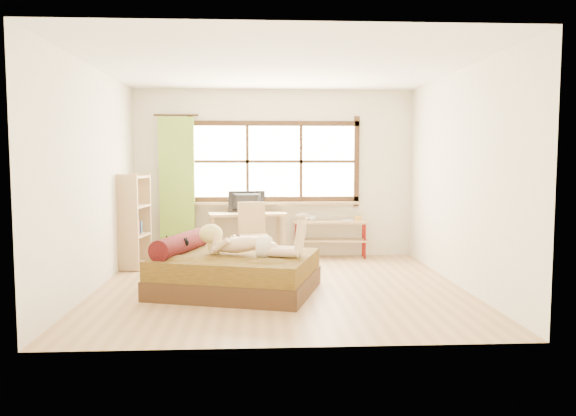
{
  "coord_description": "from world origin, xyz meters",
  "views": [
    {
      "loc": [
        -0.27,
        -6.86,
        1.59
      ],
      "look_at": [
        0.11,
        0.2,
        0.97
      ],
      "focal_mm": 35.0,
      "sensor_mm": 36.0,
      "label": 1
    }
  ],
  "objects": [
    {
      "name": "wall_front",
      "position": [
        0.0,
        -2.25,
        1.35
      ],
      "size": [
        4.5,
        0.0,
        4.5
      ],
      "primitive_type": "plane",
      "rotation": [
        -1.57,
        0.0,
        0.0
      ],
      "color": "silver",
      "rests_on": "floor"
    },
    {
      "name": "book",
      "position": [
        1.1,
        2.07,
        0.61
      ],
      "size": [
        0.17,
        0.23,
        0.02
      ],
      "primitive_type": "imported",
      "rotation": [
        0.0,
        0.0,
        -0.06
      ],
      "color": "gray",
      "rests_on": "pipe_shelf"
    },
    {
      "name": "bed",
      "position": [
        -0.58,
        -0.21,
        0.24
      ],
      "size": [
        2.14,
        1.89,
        0.69
      ],
      "rotation": [
        0.0,
        0.0,
        -0.28
      ],
      "color": "#35250F",
      "rests_on": "floor"
    },
    {
      "name": "woman",
      "position": [
        -0.38,
        -0.27,
        0.72
      ],
      "size": [
        1.31,
        0.7,
        0.54
      ],
      "primitive_type": null,
      "rotation": [
        0.0,
        0.0,
        -0.28
      ],
      "color": "beige",
      "rests_on": "bed"
    },
    {
      "name": "curtain",
      "position": [
        -1.55,
        2.13,
        1.15
      ],
      "size": [
        0.55,
        0.1,
        2.2
      ],
      "primitive_type": "cube",
      "color": "#689B2A",
      "rests_on": "wall_back"
    },
    {
      "name": "bookshelf",
      "position": [
        -2.08,
        1.37,
        0.69
      ],
      "size": [
        0.41,
        0.63,
        1.37
      ],
      "rotation": [
        0.0,
        0.0,
        -0.13
      ],
      "color": "#9D8355",
      "rests_on": "floor"
    },
    {
      "name": "wall_back",
      "position": [
        0.0,
        2.25,
        1.35
      ],
      "size": [
        4.5,
        0.0,
        4.5
      ],
      "primitive_type": "plane",
      "rotation": [
        1.57,
        0.0,
        0.0
      ],
      "color": "silver",
      "rests_on": "floor"
    },
    {
      "name": "ceiling",
      "position": [
        0.0,
        0.0,
        2.7
      ],
      "size": [
        4.5,
        4.5,
        0.0
      ],
      "primitive_type": "plane",
      "rotation": [
        3.14,
        0.0,
        0.0
      ],
      "color": "white",
      "rests_on": "wall_back"
    },
    {
      "name": "cup",
      "position": [
        0.6,
        2.07,
        0.64
      ],
      "size": [
        0.12,
        0.12,
        0.09
      ],
      "primitive_type": "imported",
      "rotation": [
        0.0,
        0.0,
        -0.06
      ],
      "color": "gray",
      "rests_on": "pipe_shelf"
    },
    {
      "name": "chair",
      "position": [
        -0.35,
        1.59,
        0.52
      ],
      "size": [
        0.47,
        0.47,
        0.94
      ],
      "rotation": [
        0.0,
        0.0,
        0.14
      ],
      "color": "#9D8355",
      "rests_on": "floor"
    },
    {
      "name": "kitten",
      "position": [
        -1.25,
        -0.12,
        0.56
      ],
      "size": [
        0.29,
        0.18,
        0.22
      ],
      "primitive_type": null,
      "rotation": [
        0.0,
        0.0,
        -0.28
      ],
      "color": "black",
      "rests_on": "bed"
    },
    {
      "name": "floor",
      "position": [
        0.0,
        0.0,
        0.0
      ],
      "size": [
        4.5,
        4.5,
        0.0
      ],
      "primitive_type": "plane",
      "color": "#9E754C",
      "rests_on": "ground"
    },
    {
      "name": "wall_left",
      "position": [
        -2.25,
        0.0,
        1.35
      ],
      "size": [
        0.0,
        4.5,
        4.5
      ],
      "primitive_type": "plane",
      "rotation": [
        1.57,
        0.0,
        1.57
      ],
      "color": "silver",
      "rests_on": "floor"
    },
    {
      "name": "wall_right",
      "position": [
        2.25,
        0.0,
        1.35
      ],
      "size": [
        0.0,
        4.5,
        4.5
      ],
      "primitive_type": "plane",
      "rotation": [
        1.57,
        0.0,
        -1.57
      ],
      "color": "silver",
      "rests_on": "floor"
    },
    {
      "name": "monitor",
      "position": [
        -0.44,
        2.0,
        0.92
      ],
      "size": [
        0.59,
        0.16,
        0.34
      ],
      "primitive_type": "imported",
      "rotation": [
        0.0,
        0.0,
        3.28
      ],
      "color": "black",
      "rests_on": "desk"
    },
    {
      "name": "pipe_shelf",
      "position": [
        0.91,
        2.07,
        0.44
      ],
      "size": [
        1.21,
        0.37,
        0.68
      ],
      "rotation": [
        0.0,
        0.0,
        -0.06
      ],
      "color": "#9D8355",
      "rests_on": "floor"
    },
    {
      "name": "window",
      "position": [
        0.0,
        2.22,
        1.51
      ],
      "size": [
        2.8,
        0.16,
        1.46
      ],
      "color": "#FFEDBF",
      "rests_on": "wall_back"
    },
    {
      "name": "desk",
      "position": [
        -0.44,
        1.95,
        0.65
      ],
      "size": [
        1.26,
        0.71,
        0.75
      ],
      "rotation": [
        0.0,
        0.0,
        0.14
      ],
      "color": "#9D8355",
      "rests_on": "floor"
    }
  ]
}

